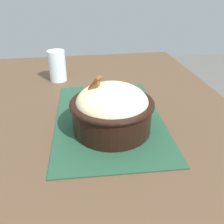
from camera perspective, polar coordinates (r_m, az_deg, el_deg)
The scene contains 5 objects.
table at distance 0.74m, azimuth -2.46°, elevation -5.61°, with size 1.24×0.83×0.76m.
placemat at distance 0.69m, azimuth -0.76°, elevation -1.35°, with size 0.45×0.29×0.00m, color #1E422D.
bowl at distance 0.61m, azimuth -0.02°, elevation 0.81°, with size 0.23×0.23×0.14m.
fork at distance 0.78m, azimuth -2.16°, elevation 2.69°, with size 0.03×0.14×0.00m.
drinking_glass at distance 0.96m, azimuth -12.52°, elevation 9.97°, with size 0.06×0.06×0.11m.
Camera 1 is at (-0.61, 0.06, 1.11)m, focal length 39.49 mm.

